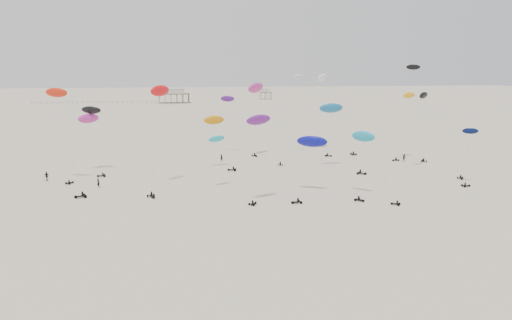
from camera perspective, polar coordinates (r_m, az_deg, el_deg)
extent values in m
plane|color=beige|center=(199.61, -5.71, 3.72)|extent=(900.00, 900.00, 0.00)
cube|color=brown|center=(348.13, -9.37, 7.47)|extent=(21.00, 13.00, 0.30)
cube|color=silver|center=(348.05, -9.38, 7.75)|extent=(14.00, 8.40, 3.20)
cube|color=#B2B2AD|center=(347.98, -9.39, 8.04)|extent=(15.00, 9.00, 0.30)
cube|color=brown|center=(385.55, 1.11, 7.72)|extent=(9.00, 7.00, 0.30)
cube|color=silver|center=(385.49, 1.11, 7.92)|extent=(5.60, 4.20, 2.40)
cube|color=#B2B2AD|center=(385.44, 1.11, 8.12)|extent=(6.00, 4.50, 0.30)
cube|color=black|center=(351.45, -17.90, 6.36)|extent=(80.00, 0.10, 0.10)
cylinder|color=gray|center=(134.61, -1.73, 3.76)|extent=(0.03, 0.03, 16.71)
ellipsoid|color=#4F177F|center=(137.22, -3.28, 7.01)|extent=(4.08, 2.65, 1.88)
cylinder|color=gray|center=(130.99, 18.05, 4.96)|extent=(0.03, 0.03, 22.42)
ellipsoid|color=black|center=(131.41, 17.53, 10.09)|extent=(3.68, 3.19, 1.70)
cylinder|color=gray|center=(131.34, 16.37, 3.51)|extent=(0.03, 0.03, 15.60)
ellipsoid|color=#FFA615|center=(132.28, 17.09, 7.09)|extent=(4.01, 2.44, 1.86)
cylinder|color=gray|center=(116.67, 20.44, 2.61)|extent=(0.03, 0.03, 20.00)
ellipsoid|color=black|center=(120.34, 18.60, 7.02)|extent=(3.81, 3.40, 1.85)
cylinder|color=gray|center=(95.48, -11.34, 1.96)|extent=(0.03, 0.03, 20.02)
ellipsoid|color=red|center=(99.70, -10.92, 7.78)|extent=(4.61, 4.79, 2.41)
cylinder|color=gray|center=(90.74, -2.56, -1.15)|extent=(0.03, 0.03, 16.89)
ellipsoid|color=#1BB5CF|center=(96.45, -4.53, 2.44)|extent=(4.04, 3.31, 1.82)
cylinder|color=gray|center=(91.53, 9.02, -1.30)|extent=(0.03, 0.03, 13.15)
ellipsoid|color=#0C0E9C|center=(93.62, 6.42, 2.12)|extent=(6.32, 4.82, 2.88)
cylinder|color=gray|center=(134.33, 6.56, 4.98)|extent=(0.03, 0.03, 21.62)
ellipsoid|color=silver|center=(135.80, 4.88, 9.46)|extent=(3.64, 2.72, 1.70)
cylinder|color=gray|center=(139.65, 9.26, 4.96)|extent=(0.03, 0.03, 22.10)
ellipsoid|color=white|center=(142.99, 7.57, 9.30)|extent=(5.53, 6.24, 2.90)
cylinder|color=gray|center=(85.29, 2.52, -0.31)|extent=(0.03, 0.03, 14.51)
ellipsoid|color=#681989|center=(84.43, 0.28, 4.62)|extent=(5.45, 4.27, 2.44)
cylinder|color=gray|center=(115.49, -17.91, 1.37)|extent=(0.03, 0.03, 13.31)
ellipsoid|color=#C42E9C|center=(118.76, -18.61, 4.53)|extent=(5.07, 4.22, 2.42)
cylinder|color=gray|center=(107.65, 23.07, 0.16)|extent=(0.03, 0.03, 10.18)
ellipsoid|color=#050F41|center=(108.70, 23.29, 3.07)|extent=(3.32, 2.54, 1.54)
cylinder|color=gray|center=(101.60, -20.67, 1.88)|extent=(0.03, 0.03, 23.02)
ellipsoid|color=red|center=(108.57, -21.85, 7.17)|extent=(5.09, 3.42, 2.36)
cylinder|color=gray|center=(114.81, -3.78, 1.66)|extent=(0.03, 0.03, 11.25)
ellipsoid|color=orange|center=(116.04, -4.84, 4.59)|extent=(5.03, 2.37, 2.32)
cylinder|color=gray|center=(114.87, 10.22, 2.16)|extent=(0.03, 0.03, 15.94)
ellipsoid|color=#1666A6|center=(117.81, 8.58, 5.90)|extent=(5.73, 2.51, 2.86)
cylinder|color=gray|center=(125.58, 1.32, 3.89)|extent=(0.03, 0.03, 21.68)
ellipsoid|color=#BF2C8F|center=(131.42, -0.03, 8.25)|extent=(6.65, 7.01, 3.40)
cylinder|color=gray|center=(112.72, -19.36, 1.56)|extent=(0.03, 0.03, 18.47)
ellipsoid|color=black|center=(118.29, -18.33, 5.45)|extent=(5.17, 3.74, 2.32)
cylinder|color=gray|center=(90.55, 13.89, -1.15)|extent=(0.03, 0.03, 12.86)
ellipsoid|color=#1996BB|center=(92.78, 12.17, 2.66)|extent=(4.17, 4.33, 2.18)
imported|color=black|center=(103.02, -17.55, -2.98)|extent=(0.93, 0.94, 2.15)
imported|color=black|center=(130.94, 16.57, -0.15)|extent=(1.13, 0.73, 2.21)
imported|color=black|center=(112.62, -22.79, -2.20)|extent=(1.51, 1.13, 2.27)
imported|color=black|center=(126.13, -3.96, -0.13)|extent=(0.94, 0.90, 2.14)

